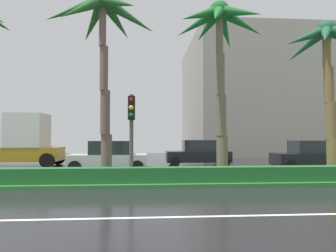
% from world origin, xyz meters
% --- Properties ---
extents(ground_plane, '(90.00, 42.00, 0.10)m').
position_xyz_m(ground_plane, '(0.00, 9.00, -0.05)').
color(ground_plane, black).
extents(median_strip, '(85.50, 4.00, 0.15)m').
position_xyz_m(median_strip, '(0.00, 8.00, 0.07)').
color(median_strip, '#2D6B33').
rests_on(median_strip, ground_plane).
extents(median_hedge, '(76.50, 0.70, 0.60)m').
position_xyz_m(median_hedge, '(0.00, 6.60, 0.45)').
color(median_hedge, '#1E6028').
rests_on(median_hedge, median_strip).
extents(palm_tree_centre, '(4.89, 4.53, 8.20)m').
position_xyz_m(palm_tree_centre, '(3.04, 7.73, 6.68)').
color(palm_tree_centre, brown).
rests_on(palm_tree_centre, median_strip).
extents(palm_tree_centre_right, '(4.15, 4.20, 7.99)m').
position_xyz_m(palm_tree_centre_right, '(8.21, 7.88, 6.49)').
color(palm_tree_centre_right, '#665E47').
rests_on(palm_tree_centre_right, median_strip).
extents(palm_tree_mid_right, '(4.49, 4.07, 7.37)m').
position_xyz_m(palm_tree_mid_right, '(13.51, 8.16, 5.76)').
color(palm_tree_mid_right, brown).
rests_on(palm_tree_mid_right, median_strip).
extents(traffic_signal_median_right, '(0.28, 0.43, 3.52)m').
position_xyz_m(traffic_signal_median_right, '(4.33, 6.80, 2.58)').
color(traffic_signal_median_right, '#4C4C47').
rests_on(traffic_signal_median_right, median_strip).
extents(box_truck_lead, '(6.40, 2.64, 3.46)m').
position_xyz_m(box_truck_lead, '(-3.87, 15.14, 1.55)').
color(box_truck_lead, '#B28C1E').
rests_on(box_truck_lead, ground_plane).
extents(car_in_traffic_second, '(4.30, 2.02, 1.72)m').
position_xyz_m(car_in_traffic_second, '(2.86, 11.78, 0.83)').
color(car_in_traffic_second, silver).
rests_on(car_in_traffic_second, ground_plane).
extents(car_in_traffic_third, '(4.30, 2.02, 1.72)m').
position_xyz_m(car_in_traffic_third, '(8.48, 14.90, 0.83)').
color(car_in_traffic_third, black).
rests_on(car_in_traffic_third, ground_plane).
extents(car_in_traffic_fourth, '(4.30, 2.02, 1.72)m').
position_xyz_m(car_in_traffic_fourth, '(14.79, 12.11, 0.83)').
color(car_in_traffic_fourth, black).
rests_on(car_in_traffic_fourth, ground_plane).
extents(building_far_right, '(16.86, 15.67, 12.73)m').
position_xyz_m(building_far_right, '(18.40, 28.75, 6.37)').
color(building_far_right, gray).
rests_on(building_far_right, ground_plane).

